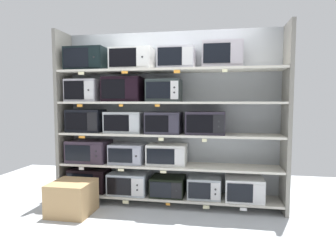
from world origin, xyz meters
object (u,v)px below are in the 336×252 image
object	(u,v)px
microwave_0	(89,180)
microwave_16	(132,59)
microwave_15	(87,59)
microwave_4	(244,188)
microwave_10	(164,123)
microwave_12	(84,91)
microwave_2	(168,186)
microwave_8	(86,121)
microwave_1	(129,183)
microwave_9	(125,122)
microwave_6	(128,153)
microwave_11	(205,123)
microwave_13	(123,89)
microwave_17	(177,59)
microwave_18	(222,55)
shipping_carton	(72,198)
microwave_3	(204,187)
microwave_7	(167,154)
microwave_5	(89,151)
microwave_14	(164,91)

from	to	relation	value
microwave_0	microwave_16	world-z (taller)	microwave_16
microwave_15	microwave_16	world-z (taller)	microwave_15
microwave_4	microwave_10	distance (m)	1.39
microwave_12	microwave_16	size ratio (longest dim) A/B	0.80
microwave_2	microwave_8	size ratio (longest dim) A/B	0.92
microwave_1	microwave_9	size ratio (longest dim) A/B	1.05
microwave_2	microwave_10	world-z (taller)	microwave_10
microwave_4	microwave_6	size ratio (longest dim) A/B	1.03
microwave_9	microwave_11	world-z (taller)	microwave_11
microwave_8	microwave_6	bearing A→B (deg)	0.01
microwave_4	microwave_8	bearing A→B (deg)	179.99
microwave_13	microwave_16	world-z (taller)	microwave_16
microwave_10	microwave_17	distance (m)	0.88
microwave_1	microwave_18	distance (m)	2.17
microwave_12	microwave_18	xyz separation A→B (m)	(1.94, 0.00, 0.45)
microwave_2	microwave_12	xyz separation A→B (m)	(-1.22, -0.00, 1.33)
microwave_8	shipping_carton	xyz separation A→B (m)	(0.05, -0.55, -0.96)
microwave_1	microwave_4	bearing A→B (deg)	0.00
microwave_6	microwave_16	xyz separation A→B (m)	(0.08, -0.00, 1.31)
microwave_11	microwave_13	size ratio (longest dim) A/B	0.97
microwave_13	microwave_11	bearing A→B (deg)	-0.01
microwave_10	microwave_3	bearing A→B (deg)	-0.01
microwave_6	microwave_16	size ratio (longest dim) A/B	0.83
microwave_9	microwave_16	world-z (taller)	microwave_16
microwave_7	microwave_10	world-z (taller)	microwave_10
microwave_2	microwave_8	xyz separation A→B (m)	(-1.20, 0.00, 0.90)
microwave_5	microwave_16	xyz separation A→B (m)	(0.66, -0.00, 1.29)
microwave_0	microwave_15	size ratio (longest dim) A/B	1.00
microwave_17	microwave_7	bearing A→B (deg)	179.88
microwave_15	microwave_5	bearing A→B (deg)	2.82
microwave_5	microwave_14	world-z (taller)	microwave_14
microwave_10	microwave_16	world-z (taller)	microwave_16
microwave_6	microwave_18	distance (m)	1.86
microwave_5	microwave_8	size ratio (longest dim) A/B	1.15
microwave_9	microwave_12	xyz separation A→B (m)	(-0.60, -0.00, 0.45)
microwave_16	microwave_18	distance (m)	1.22
microwave_17	microwave_11	bearing A→B (deg)	0.02
microwave_12	microwave_2	bearing A→B (deg)	0.00
microwave_6	microwave_8	size ratio (longest dim) A/B	0.96
microwave_4	microwave_0	bearing A→B (deg)	180.00
microwave_9	microwave_18	xyz separation A→B (m)	(1.34, 0.00, 0.89)
microwave_14	microwave_17	distance (m)	0.46
microwave_10	microwave_18	world-z (taller)	microwave_18
microwave_11	microwave_0	bearing A→B (deg)	180.00
microwave_3	microwave_6	xyz separation A→B (m)	(-1.08, 0.00, 0.43)
microwave_3	microwave_7	distance (m)	0.68
microwave_7	microwave_14	bearing A→B (deg)	-179.99
microwave_3	microwave_11	bearing A→B (deg)	-0.28
microwave_4	microwave_12	xyz separation A→B (m)	(-2.25, -0.00, 1.31)
microwave_5	microwave_13	xyz separation A→B (m)	(0.53, -0.00, 0.88)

